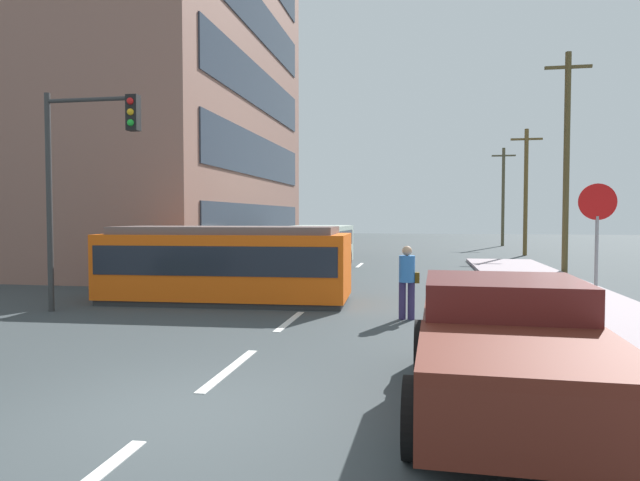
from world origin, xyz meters
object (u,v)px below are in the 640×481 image
city_bus (314,245)px  utility_pole_mid (567,159)px  traffic_light_mast (83,160)px  pickup_truck_parked (507,346)px  parked_sedan_mid (174,265)px  utility_pole_distant (503,195)px  pedestrian_crossing (407,278)px  utility_pole_far (526,189)px  parked_sedan_far (247,254)px  streetcar_tram (227,263)px  stop_sign (597,223)px

city_bus → utility_pole_mid: bearing=5.0°
traffic_light_mast → pickup_truck_parked: bearing=-31.1°
parked_sedan_mid → utility_pole_distant: utility_pole_distant is taller
city_bus → parked_sedan_mid: city_bus is taller
traffic_light_mast → utility_pole_distant: size_ratio=0.69×
pedestrian_crossing → utility_pole_far: 23.39m
city_bus → utility_pole_far: utility_pole_far is taller
city_bus → parked_sedan_far: 3.69m
pedestrian_crossing → utility_pole_far: size_ratio=0.22×
pedestrian_crossing → parked_sedan_far: size_ratio=0.41×
pedestrian_crossing → traffic_light_mast: bearing=-176.7°
streetcar_tram → parked_sedan_far: bearing=104.5°
pickup_truck_parked → streetcar_tram: bearing=128.9°
streetcar_tram → pedestrian_crossing: 5.25m
pickup_truck_parked → parked_sedan_far: (-8.87, 17.88, -0.18)m
stop_sign → utility_pole_far: bearing=83.7°
pickup_truck_parked → stop_sign: stop_sign is taller
utility_pole_mid → utility_pole_far: utility_pole_mid is taller
stop_sign → utility_pole_mid: 12.19m
stop_sign → streetcar_tram: bearing=166.7°
pedestrian_crossing → pickup_truck_parked: size_ratio=0.33×
stop_sign → parked_sedan_mid: bearing=153.6°
utility_pole_far → utility_pole_distant: size_ratio=0.98×
parked_sedan_far → utility_pole_distant: bearing=56.3°
pickup_truck_parked → parked_sedan_mid: pickup_truck_parked is taller
utility_pole_far → utility_pole_distant: 10.92m
pickup_truck_parked → parked_sedan_far: size_ratio=1.23×
utility_pole_mid → city_bus: bearing=-175.0°
parked_sedan_mid → parked_sedan_far: same height
parked_sedan_mid → utility_pole_mid: (14.38, 5.69, 4.03)m
utility_pole_mid → utility_pole_distant: 21.76m
streetcar_tram → parked_sedan_mid: streetcar_tram is taller
traffic_light_mast → stop_sign: bearing=0.9°
pedestrian_crossing → parked_sedan_far: 14.16m
streetcar_tram → stop_sign: (8.84, -2.09, 1.13)m
utility_pole_far → stop_sign: bearing=-96.3°
traffic_light_mast → utility_pole_far: bearing=58.1°
pickup_truck_parked → traffic_light_mast: (-9.05, 5.46, 2.89)m
streetcar_tram → traffic_light_mast: traffic_light_mast is taller
city_bus → parked_sedan_far: city_bus is taller
parked_sedan_mid → traffic_light_mast: (0.57, -6.23, 3.06)m
streetcar_tram → utility_pole_far: utility_pole_far is taller
pedestrian_crossing → utility_pole_mid: utility_pole_mid is taller
streetcar_tram → parked_sedan_mid: bearing=130.4°
pedestrian_crossing → parked_sedan_mid: bearing=145.1°
pickup_truck_parked → city_bus: bearing=108.4°
pickup_truck_parked → traffic_light_mast: size_ratio=0.95×
parked_sedan_mid → stop_sign: bearing=-26.4°
parked_sedan_far → utility_pole_distant: size_ratio=0.54×
city_bus → utility_pole_far: 16.04m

